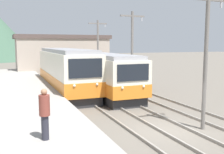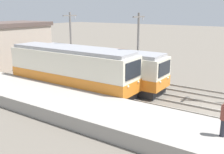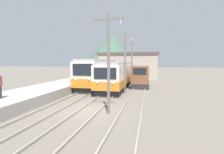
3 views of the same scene
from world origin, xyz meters
TOP-DOWN VIEW (x-y plane):
  - ground_plane at (0.00, 0.00)m, footprint 200.00×200.00m
  - platform_left at (-6.25, 0.00)m, footprint 4.50×54.00m
  - track_left at (-2.60, 0.00)m, footprint 1.54×60.00m
  - track_center at (0.20, 0.00)m, footprint 1.54×60.00m
  - commuter_train_left at (-2.60, 11.81)m, footprint 2.84×12.47m
  - commuter_train_center at (0.20, 11.33)m, footprint 2.84×14.04m
  - shunting_locomotive at (3.20, 12.40)m, footprint 2.40×4.88m
  - catenary_mast_mid at (1.71, 7.59)m, footprint 2.00×0.20m
  - catenary_mast_far at (1.71, 15.65)m, footprint 2.00×0.20m
  - person_on_platform at (-6.17, -1.42)m, footprint 0.38×0.38m

SIDE VIEW (x-z plane):
  - ground_plane at x=0.00m, z-range 0.00..0.00m
  - track_left at x=-2.60m, z-range 0.00..0.14m
  - track_center at x=0.20m, z-range 0.00..0.14m
  - platform_left at x=-6.25m, z-range 0.00..0.90m
  - shunting_locomotive at x=3.20m, z-range -0.29..2.71m
  - commuter_train_center at x=0.20m, z-range -0.11..3.35m
  - commuter_train_left at x=-2.60m, z-range -0.14..3.70m
  - person_on_platform at x=-6.17m, z-range 0.99..2.82m
  - catenary_mast_mid at x=1.71m, z-range 0.32..7.03m
  - catenary_mast_far at x=1.71m, z-range 0.32..7.03m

